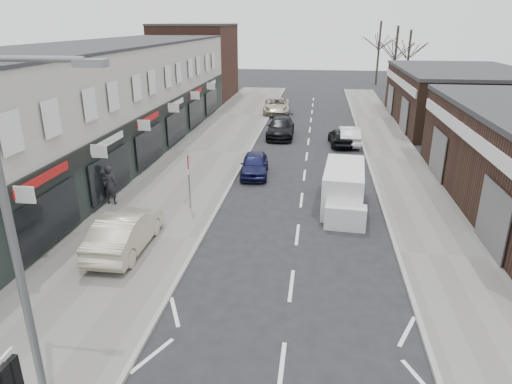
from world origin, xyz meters
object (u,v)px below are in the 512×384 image
(white_van, at_px, (344,189))
(pedestrian, at_px, (110,185))
(parked_car_left_a, at_px, (255,164))
(parked_car_left_c, at_px, (277,106))
(sedan_on_pavement, at_px, (125,231))
(street_lamp, at_px, (23,249))
(parked_car_right_b, at_px, (340,137))
(parked_car_left_b, at_px, (281,128))
(warning_sign, at_px, (189,166))
(parked_car_right_a, at_px, (349,135))

(white_van, xyz_separation_m, pedestrian, (-11.13, -1.29, 0.15))
(parked_car_left_a, relative_size, parked_car_left_c, 0.72)
(sedan_on_pavement, bearing_deg, parked_car_left_a, -110.64)
(white_van, height_order, pedestrian, pedestrian)
(street_lamp, xyz_separation_m, sedan_on_pavement, (-1.99, 8.38, -3.74))
(parked_car_left_c, bearing_deg, parked_car_right_b, -67.35)
(sedan_on_pavement, height_order, parked_car_left_a, sedan_on_pavement)
(street_lamp, relative_size, sedan_on_pavement, 1.74)
(sedan_on_pavement, height_order, pedestrian, pedestrian)
(parked_car_right_b, bearing_deg, street_lamp, 70.32)
(white_van, height_order, parked_car_left_b, white_van)
(pedestrian, bearing_deg, parked_car_right_b, -127.82)
(pedestrian, height_order, parked_car_left_a, pedestrian)
(parked_car_left_b, bearing_deg, pedestrian, -115.44)
(warning_sign, xyz_separation_m, white_van, (7.16, 1.26, -1.25))
(pedestrian, bearing_deg, warning_sign, -176.67)
(street_lamp, relative_size, pedestrian, 4.11)
(pedestrian, xyz_separation_m, parked_car_left_b, (6.93, 15.27, -0.37))
(parked_car_left_a, bearing_deg, pedestrian, -142.44)
(street_lamp, height_order, parked_car_right_b, street_lamp)
(white_van, bearing_deg, pedestrian, -169.04)
(parked_car_left_b, bearing_deg, sedan_on_pavement, -103.42)
(white_van, relative_size, parked_car_right_a, 1.28)
(street_lamp, bearing_deg, parked_car_right_a, 74.23)
(sedan_on_pavement, distance_m, parked_car_right_b, 19.74)
(street_lamp, xyz_separation_m, parked_car_left_b, (2.33, 28.04, -3.90))
(white_van, relative_size, parked_car_left_a, 1.38)
(sedan_on_pavement, distance_m, parked_car_left_c, 29.33)
(parked_car_right_b, bearing_deg, sedan_on_pavement, 58.47)
(street_lamp, bearing_deg, parked_car_left_b, 85.26)
(street_lamp, bearing_deg, sedan_on_pavement, 103.39)
(pedestrian, bearing_deg, parked_car_left_c, -100.09)
(white_van, distance_m, parked_car_right_a, 12.34)
(parked_car_right_a, bearing_deg, sedan_on_pavement, 61.09)
(white_van, relative_size, pedestrian, 2.71)
(white_van, distance_m, pedestrian, 11.21)
(parked_car_left_a, bearing_deg, parked_car_right_b, 51.01)
(parked_car_right_b, bearing_deg, parked_car_left_a, 50.67)
(warning_sign, height_order, parked_car_left_a, warning_sign)
(white_van, relative_size, parked_car_right_b, 1.40)
(white_van, xyz_separation_m, parked_car_left_a, (-4.90, 4.36, -0.30))
(warning_sign, xyz_separation_m, parked_car_left_c, (1.76, 24.74, -1.47))
(pedestrian, relative_size, parked_car_left_c, 0.37)
(pedestrian, bearing_deg, white_van, -170.47)
(street_lamp, relative_size, white_van, 1.52)
(parked_car_left_a, distance_m, parked_car_left_b, 9.65)
(parked_car_left_b, bearing_deg, parked_car_right_b, -25.05)
(warning_sign, height_order, pedestrian, warning_sign)
(street_lamp, xyz_separation_m, parked_car_left_c, (1.13, 37.54, -3.88))
(street_lamp, xyz_separation_m, white_van, (6.53, 14.06, -3.67))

